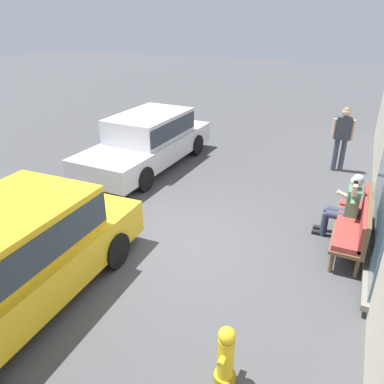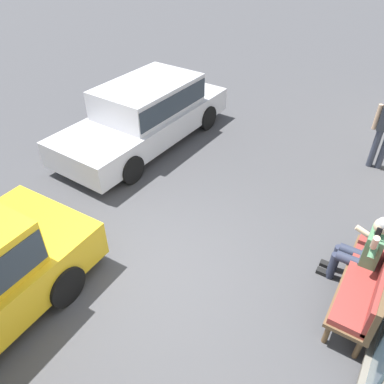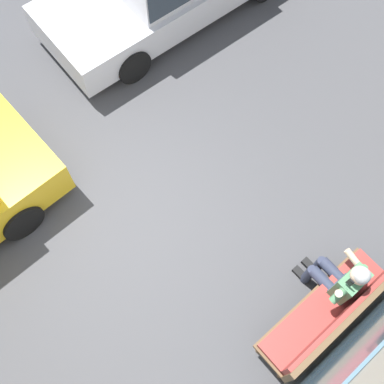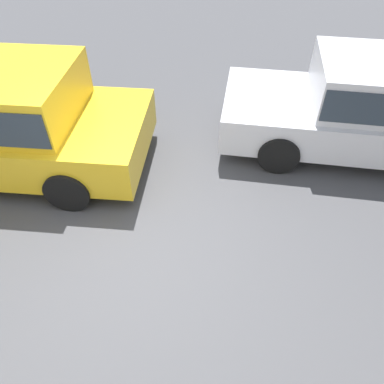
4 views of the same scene
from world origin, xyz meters
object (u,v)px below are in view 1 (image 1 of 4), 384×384
Objects in this scene: parked_car_mid at (6,256)px; person_on_phone at (346,205)px; bench at (357,222)px; pedestrian_standing at (343,134)px; fire_hydrant at (226,356)px; parked_car_near at (148,138)px.

person_on_phone is at bearing 132.45° from parked_car_mid.
bench is 0.41× the size of parked_car_mid.
parked_car_mid reaches higher than person_on_phone.
person_on_phone is 0.29× the size of parked_car_mid.
bench is at bearing 32.35° from person_on_phone.
pedestrian_standing is at bearing -171.01° from bench.
person_on_phone is 1.63× the size of fire_hydrant.
parked_car_near is at bearing -70.42° from pedestrian_standing.
person_on_phone is (-0.35, -0.22, 0.13)m from bench.
fire_hydrant is at bearing 90.37° from parked_car_mid.
pedestrian_standing reaches higher than parked_car_mid.
parked_car_mid is 8.35m from pedestrian_standing.
person_on_phone is 0.76× the size of pedestrian_standing.
parked_car_mid is 2.67× the size of pedestrian_standing.
person_on_phone is at bearing 6.33° from pedestrian_standing.
parked_car_near is 2.70× the size of pedestrian_standing.
pedestrian_standing is (-1.73, 4.87, 0.25)m from parked_car_near.
bench reaches higher than fire_hydrant.
person_on_phone is at bearing -147.65° from bench.
parked_car_near is (-1.79, -5.26, 0.09)m from person_on_phone.
parked_car_near is 5.76m from parked_car_mid.
pedestrian_standing is at bearing 152.48° from parked_car_mid.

